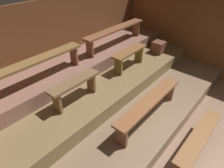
{
  "coord_description": "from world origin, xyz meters",
  "views": [
    {
      "loc": [
        -2.83,
        0.23,
        3.17
      ],
      "look_at": [
        -0.03,
        2.62,
        0.67
      ],
      "focal_mm": 31.71,
      "sensor_mm": 36.0,
      "label": 1
    }
  ],
  "objects_px": {
    "bench_middle_right": "(129,55)",
    "bench_upper_right": "(116,31)",
    "bench_middle_left": "(75,85)",
    "bench_lower_center": "(149,103)",
    "wooden_crate_middle": "(158,47)",
    "bench_upper_left": "(33,64)",
    "bench_floor_center": "(198,139)"
  },
  "relations": [
    {
      "from": "bench_upper_right",
      "to": "bench_lower_center",
      "type": "bearing_deg",
      "value": -124.41
    },
    {
      "from": "bench_middle_left",
      "to": "bench_floor_center",
      "type": "bearing_deg",
      "value": -68.9
    },
    {
      "from": "bench_middle_left",
      "to": "bench_upper_left",
      "type": "xyz_separation_m",
      "value": [
        -0.35,
        0.75,
        0.35
      ]
    },
    {
      "from": "bench_middle_left",
      "to": "bench_lower_center",
      "type": "bearing_deg",
      "value": -57.37
    },
    {
      "from": "wooden_crate_middle",
      "to": "bench_middle_left",
      "type": "bearing_deg",
      "value": 177.91
    },
    {
      "from": "bench_upper_right",
      "to": "bench_floor_center",
      "type": "bearing_deg",
      "value": -113.22
    },
    {
      "from": "bench_floor_center",
      "to": "bench_middle_right",
      "type": "relative_size",
      "value": 1.44
    },
    {
      "from": "bench_middle_right",
      "to": "wooden_crate_middle",
      "type": "distance_m",
      "value": 1.33
    },
    {
      "from": "bench_floor_center",
      "to": "bench_middle_left",
      "type": "distance_m",
      "value": 2.48
    },
    {
      "from": "bench_floor_center",
      "to": "wooden_crate_middle",
      "type": "xyz_separation_m",
      "value": [
        2.24,
        2.13,
        0.41
      ]
    },
    {
      "from": "bench_upper_left",
      "to": "bench_middle_right",
      "type": "bearing_deg",
      "value": -19.16
    },
    {
      "from": "wooden_crate_middle",
      "to": "bench_lower_center",
      "type": "bearing_deg",
      "value": -154.16
    },
    {
      "from": "bench_middle_left",
      "to": "bench_middle_right",
      "type": "distance_m",
      "value": 1.8
    },
    {
      "from": "bench_lower_center",
      "to": "wooden_crate_middle",
      "type": "relative_size",
      "value": 5.93
    },
    {
      "from": "bench_middle_right",
      "to": "bench_upper_left",
      "type": "height_order",
      "value": "bench_upper_left"
    },
    {
      "from": "bench_upper_right",
      "to": "wooden_crate_middle",
      "type": "distance_m",
      "value": 1.4
    },
    {
      "from": "bench_floor_center",
      "to": "bench_middle_right",
      "type": "xyz_separation_m",
      "value": [
        0.93,
        2.24,
        0.61
      ]
    },
    {
      "from": "bench_upper_left",
      "to": "bench_upper_right",
      "type": "distance_m",
      "value": 2.5
    },
    {
      "from": "bench_middle_right",
      "to": "bench_floor_center",
      "type": "bearing_deg",
      "value": -112.56
    },
    {
      "from": "bench_middle_left",
      "to": "bench_upper_right",
      "type": "relative_size",
      "value": 0.5
    },
    {
      "from": "bench_middle_left",
      "to": "bench_middle_right",
      "type": "bearing_deg",
      "value": 0.0
    },
    {
      "from": "bench_lower_center",
      "to": "bench_middle_left",
      "type": "distance_m",
      "value": 1.49
    },
    {
      "from": "bench_lower_center",
      "to": "bench_middle_right",
      "type": "height_order",
      "value": "bench_middle_right"
    },
    {
      "from": "bench_floor_center",
      "to": "wooden_crate_middle",
      "type": "bearing_deg",
      "value": 43.53
    },
    {
      "from": "bench_upper_right",
      "to": "bench_middle_left",
      "type": "bearing_deg",
      "value": -160.84
    },
    {
      "from": "bench_middle_right",
      "to": "bench_upper_left",
      "type": "bearing_deg",
      "value": 160.84
    },
    {
      "from": "bench_upper_right",
      "to": "wooden_crate_middle",
      "type": "height_order",
      "value": "bench_upper_right"
    },
    {
      "from": "bench_middle_right",
      "to": "wooden_crate_middle",
      "type": "bearing_deg",
      "value": -4.95
    },
    {
      "from": "bench_middle_right",
      "to": "bench_upper_left",
      "type": "xyz_separation_m",
      "value": [
        -2.15,
        0.75,
        0.35
      ]
    },
    {
      "from": "bench_floor_center",
      "to": "bench_middle_left",
      "type": "relative_size",
      "value": 1.44
    },
    {
      "from": "bench_middle_left",
      "to": "wooden_crate_middle",
      "type": "distance_m",
      "value": 3.11
    },
    {
      "from": "bench_middle_right",
      "to": "bench_upper_right",
      "type": "distance_m",
      "value": 0.89
    }
  ]
}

